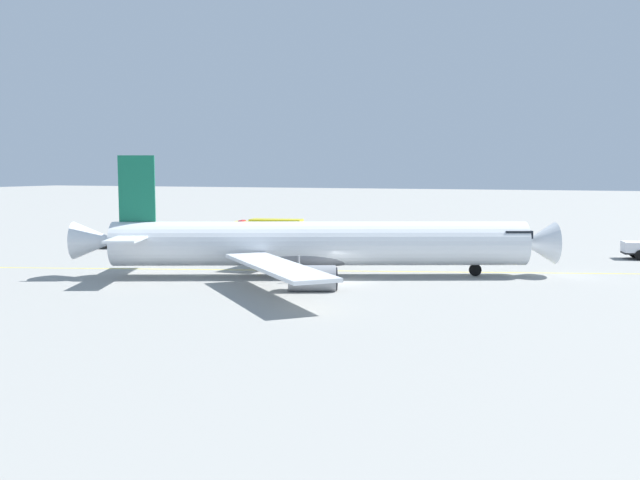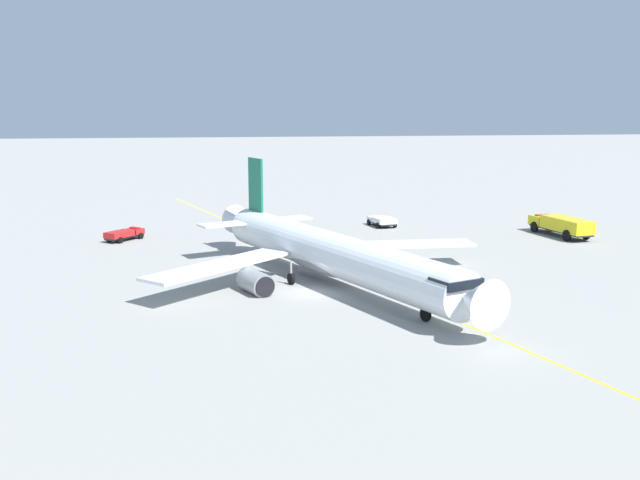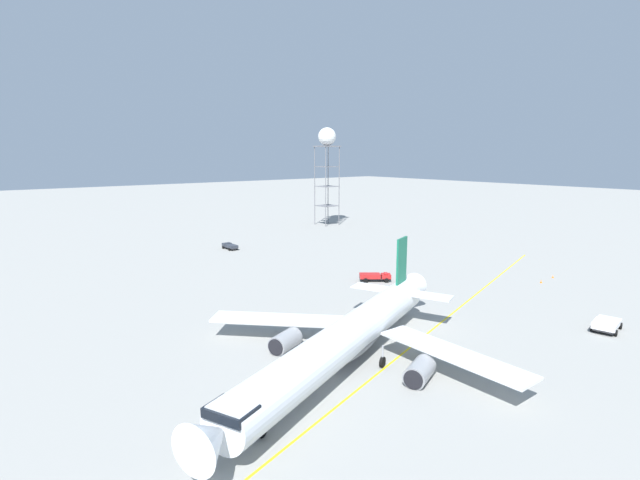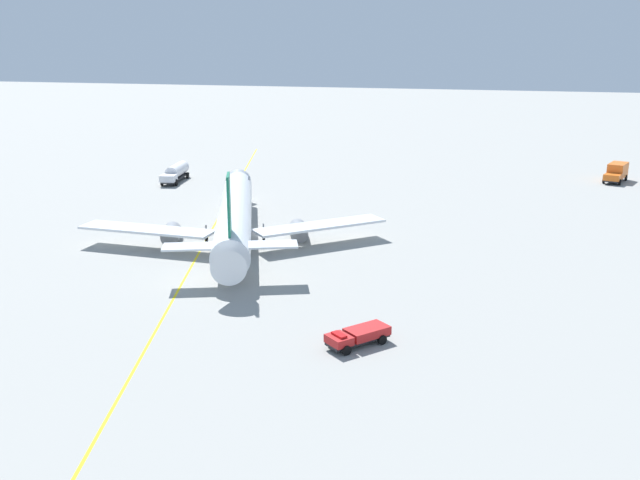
% 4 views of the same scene
% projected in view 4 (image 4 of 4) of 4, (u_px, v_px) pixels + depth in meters
% --- Properties ---
extents(ground_plane, '(600.00, 600.00, 0.00)m').
position_uv_depth(ground_plane, '(264.00, 234.00, 86.75)').
color(ground_plane, gray).
extents(airliner_main, '(41.20, 33.46, 10.91)m').
position_uv_depth(airliner_main, '(235.00, 217.00, 83.47)').
color(airliner_main, silver).
rests_on(airliner_main, ground_plane).
extents(fuel_tanker_truck, '(10.06, 4.20, 2.87)m').
position_uv_depth(fuel_tanker_truck, '(176.00, 172.00, 119.80)').
color(fuel_tanker_truck, '#232326').
rests_on(fuel_tanker_truck, ground_plane).
extents(ops_pickup_truck, '(5.26, 4.75, 1.41)m').
position_uv_depth(ops_pickup_truck, '(358.00, 335.00, 54.46)').
color(ops_pickup_truck, '#232326').
rests_on(ops_pickup_truck, ground_plane).
extents(catering_truck_truck, '(7.69, 4.62, 3.10)m').
position_uv_depth(catering_truck_truck, '(617.00, 172.00, 119.59)').
color(catering_truck_truck, '#232326').
rests_on(catering_truck_truck, ground_plane).
extents(taxiway_centreline, '(137.20, 43.05, 0.01)m').
position_uv_depth(taxiway_centreline, '(211.00, 231.00, 88.01)').
color(taxiway_centreline, yellow).
rests_on(taxiway_centreline, ground_plane).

